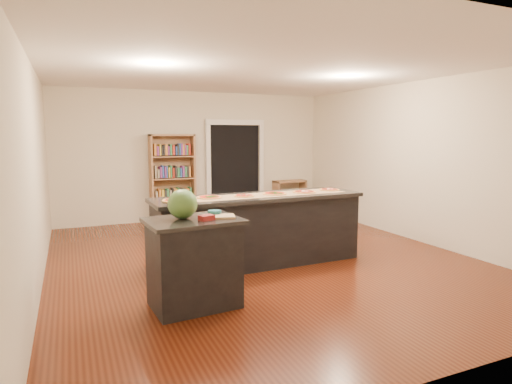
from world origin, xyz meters
name	(u,v)px	position (x,y,z in m)	size (l,w,h in m)	color
room	(261,167)	(0.00, 0.00, 1.40)	(6.00, 7.00, 2.80)	beige
doorway	(235,164)	(0.90, 3.46, 1.20)	(1.40, 0.09, 2.21)	black
kitchen_island	(259,229)	(-0.14, -0.22, 0.51)	(3.07, 0.83, 1.01)	black
side_counter	(194,262)	(-1.42, -1.35, 0.49)	(0.99, 0.72, 0.98)	black
bookshelf	(173,178)	(-0.60, 3.28, 0.94)	(0.94, 0.33, 1.88)	#A0744E
low_shelf	(290,196)	(2.24, 3.28, 0.39)	(0.78, 0.33, 0.78)	#A0744E
waste_bin	(191,214)	(-0.24, 3.17, 0.17)	(0.23, 0.23, 0.33)	teal
kraft_paper	(260,195)	(-0.14, -0.24, 1.01)	(2.66, 0.48, 0.00)	#8E6949
watermelon	(183,204)	(-1.52, -1.29, 1.14)	(0.32, 0.32, 0.32)	#144214
cutting_board	(219,217)	(-1.14, -1.39, 0.99)	(0.34, 0.22, 0.02)	tan
package_red	(207,218)	(-1.31, -1.48, 1.00)	(0.15, 0.11, 0.05)	maroon
package_teal	(215,213)	(-1.14, -1.25, 1.01)	(0.15, 0.15, 0.06)	#195966
pizza_a	(176,200)	(-1.36, -0.29, 1.03)	(0.33, 0.33, 0.02)	#DEA755
pizza_b	(209,197)	(-0.87, -0.20, 1.03)	(0.34, 0.34, 0.02)	#DEA755
pizza_c	(244,196)	(-0.38, -0.26, 1.03)	(0.30, 0.30, 0.02)	#DEA755
pizza_d	(275,194)	(0.11, -0.23, 1.03)	(0.34, 0.34, 0.02)	#DEA755
pizza_e	(304,192)	(0.60, -0.24, 1.03)	(0.35, 0.35, 0.02)	#DEA755
pizza_f	(329,190)	(1.09, -0.17, 1.03)	(0.30, 0.30, 0.02)	#DEA755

